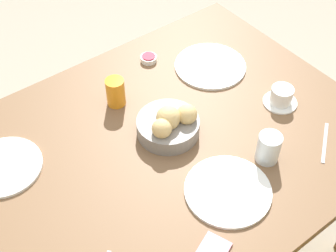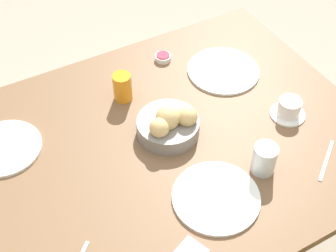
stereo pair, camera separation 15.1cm
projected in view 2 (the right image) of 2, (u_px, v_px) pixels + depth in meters
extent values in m
plane|color=#A89E89|center=(159.00, 252.00, 2.03)|extent=(10.00, 10.00, 0.00)
cube|color=brown|center=(157.00, 148.00, 1.51)|extent=(1.40, 1.03, 0.03)
cube|color=brown|center=(231.00, 83.00, 2.27)|extent=(0.06, 0.06, 0.68)
cylinder|color=gray|center=(168.00, 127.00, 1.52)|extent=(0.21, 0.21, 0.05)
sphere|color=#DBB775|center=(159.00, 127.00, 1.45)|extent=(0.06, 0.06, 0.06)
sphere|color=#DBB775|center=(169.00, 120.00, 1.47)|extent=(0.07, 0.07, 0.07)
sphere|color=#DBB775|center=(168.00, 118.00, 1.47)|extent=(0.08, 0.08, 0.08)
sphere|color=#DBB775|center=(188.00, 117.00, 1.48)|extent=(0.07, 0.07, 0.07)
cylinder|color=white|center=(223.00, 70.00, 1.74)|extent=(0.27, 0.27, 0.01)
cylinder|color=white|center=(4.00, 148.00, 1.49)|extent=(0.24, 0.24, 0.01)
cylinder|color=white|center=(216.00, 197.00, 1.36)|extent=(0.26, 0.26, 0.01)
cylinder|color=orange|center=(123.00, 87.00, 1.61)|extent=(0.07, 0.07, 0.10)
cylinder|color=silver|center=(264.00, 159.00, 1.40)|extent=(0.07, 0.07, 0.10)
cylinder|color=white|center=(287.00, 114.00, 1.59)|extent=(0.12, 0.12, 0.01)
cylinder|color=white|center=(289.00, 107.00, 1.57)|extent=(0.08, 0.08, 0.06)
cylinder|color=white|center=(163.00, 58.00, 1.79)|extent=(0.06, 0.06, 0.02)
cylinder|color=#A3192D|center=(163.00, 55.00, 1.78)|extent=(0.05, 0.05, 0.00)
cube|color=#B7B7BC|center=(326.00, 160.00, 1.46)|extent=(0.15, 0.11, 0.00)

